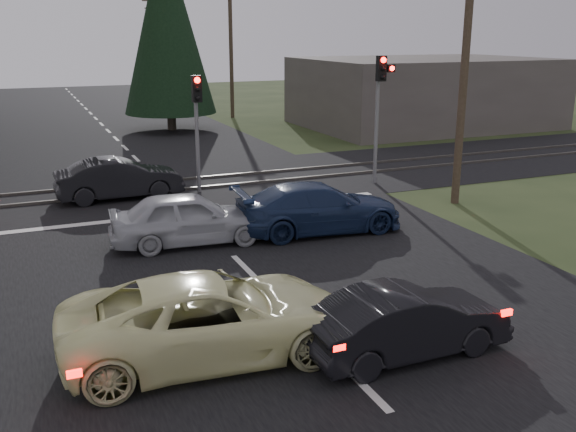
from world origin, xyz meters
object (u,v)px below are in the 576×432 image
cream_coupe (211,317)px  dark_hatchback (406,322)px  utility_pole_near (465,58)px  utility_pole_mid (231,44)px  traffic_signal_center (197,114)px  silver_car (189,218)px  blue_sedan (318,208)px  utility_pole_far (153,40)px  traffic_signal_right (381,95)px  dark_car_far (119,179)px

cream_coupe → dark_hatchback: (3.17, -1.29, -0.11)m
utility_pole_near → utility_pole_mid: (0.00, 24.00, 0.00)m
traffic_signal_center → silver_car: size_ratio=0.98×
blue_sedan → dark_hatchback: bearing=171.2°
utility_pole_far → dark_hatchback: bearing=-97.3°
traffic_signal_center → utility_pole_near: (7.50, -4.68, 1.92)m
traffic_signal_right → utility_pole_far: bearing=88.8°
silver_car → blue_sedan: size_ratio=0.87×
silver_car → traffic_signal_center: bearing=-13.2°
dark_hatchback → traffic_signal_center: bearing=0.1°
traffic_signal_right → cream_coupe: bearing=-132.2°
dark_hatchback → blue_sedan: 7.37m
utility_pole_mid → utility_pole_far: bearing=90.0°
utility_pole_mid → dark_hatchback: size_ratio=2.40×
utility_pole_far → cream_coupe: 57.11m
traffic_signal_center → utility_pole_far: (7.50, 44.32, 1.92)m
utility_pole_mid → silver_car: size_ratio=2.15×
utility_pole_mid → silver_car: (-9.27, -24.76, -4.01)m
utility_pole_far → blue_sedan: bearing=-96.4°
silver_car → utility_pole_near: bearing=-80.5°
utility_pole_near → blue_sedan: utility_pole_near is taller
traffic_signal_right → utility_pole_mid: size_ratio=0.52×
silver_car → blue_sedan: bearing=-90.8°
utility_pole_mid → dark_car_far: (-10.25, -19.08, -4.03)m
traffic_signal_center → utility_pole_far: utility_pole_far is taller
traffic_signal_center → dark_hatchback: 13.15m
traffic_signal_center → utility_pole_near: bearing=-32.0°
utility_pole_mid → silver_car: utility_pole_mid is taller
dark_hatchback → silver_car: bearing=13.9°
utility_pole_far → silver_car: 50.77m
utility_pole_mid → dark_car_far: bearing=-118.2°
utility_pole_near → cream_coupe: utility_pole_near is taller
traffic_signal_center → blue_sedan: (1.90, -5.79, -2.11)m
utility_pole_far → dark_car_far: utility_pole_far is taller
utility_pole_near → silver_car: size_ratio=2.15×
utility_pole_far → cream_coupe: utility_pole_far is taller
traffic_signal_right → dark_hatchback: bearing=-118.3°
traffic_signal_center → silver_car: 6.09m
cream_coupe → utility_pole_mid: bearing=-14.3°
traffic_signal_center → utility_pole_mid: (7.50, 19.32, 1.92)m
blue_sedan → utility_pole_far: bearing=-1.8°
utility_pole_mid → blue_sedan: bearing=-102.6°
utility_pole_near → blue_sedan: size_ratio=1.86×
traffic_signal_right → dark_car_far: bearing=171.1°
blue_sedan → dark_car_far: blue_sedan is taller
utility_pole_near → cream_coupe: 13.21m
utility_pole_near → silver_car: bearing=-175.3°
utility_pole_near → blue_sedan: (-5.60, -1.12, -4.02)m
silver_car → dark_car_far: 5.77m
utility_pole_far → dark_car_far: (-10.25, -44.08, -4.03)m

